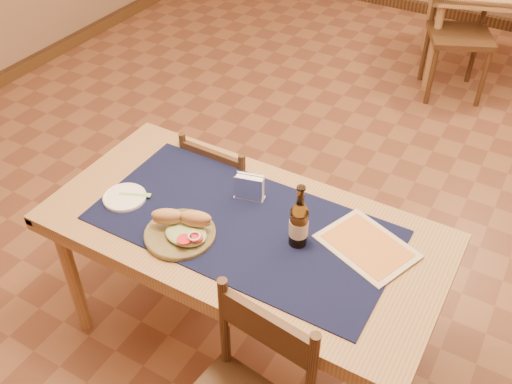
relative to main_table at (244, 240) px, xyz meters
The scene contains 11 objects.
main_table is the anchor object (origin of this frame).
placemat 0.09m from the main_table, ahead, with size 1.20×0.60×0.01m, color black.
baseboard 1.01m from the main_table, 90.00° to the left, with size 6.00×7.00×0.10m.
chair_main_far 0.62m from the main_table, 128.37° to the left, with size 0.39×0.39×0.83m.
chair_back_near 2.87m from the main_table, 86.51° to the left, with size 0.59×0.59×0.96m.
sandwich_plate 0.27m from the main_table, 134.92° to the right, with size 0.28×0.28×0.11m.
side_plate 0.53m from the main_table, 167.55° to the right, with size 0.18×0.18×0.02m.
fork 0.49m from the main_table, behind, with size 0.13×0.07×0.00m.
beer_bottle 0.30m from the main_table, ahead, with size 0.07×0.07×0.27m.
napkin_holder 0.22m from the main_table, 112.02° to the left, with size 0.13×0.08×0.11m.
menu_card 0.50m from the main_table, 15.16° to the left, with size 0.41×0.36×0.01m.
Camera 1 is at (0.87, -2.21, 2.31)m, focal length 40.00 mm.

